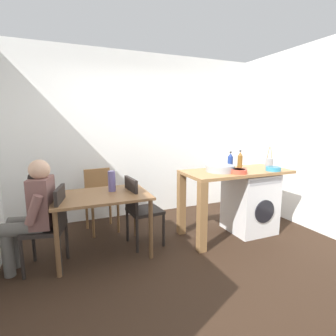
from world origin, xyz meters
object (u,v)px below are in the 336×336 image
object	(u,v)px
utensil_crock	(269,162)
colander	(273,169)
bottle_squat_brown	(240,161)
mixing_bowl	(239,171)
seated_person	(34,210)
dining_table	(101,202)
chair_person_seat	(51,223)
chair_spare_by_wall	(100,196)
vase	(112,181)
chair_opposite	(139,207)
washing_machine	(250,202)
bottle_tall_green	(230,162)

from	to	relation	value
utensil_crock	colander	xyz separation A→B (m)	(-0.18, -0.27, -0.04)
bottle_squat_brown	utensil_crock	distance (m)	0.53
mixing_bowl	bottle_squat_brown	bearing A→B (deg)	49.77
seated_person	mixing_bowl	xyz separation A→B (m)	(2.42, -0.24, 0.28)
dining_table	seated_person	size ratio (longest dim) A/B	0.92
mixing_bowl	colander	size ratio (longest dim) A/B	1.07
seated_person	bottle_squat_brown	xyz separation A→B (m)	(2.63, 0.01, 0.37)
chair_person_seat	chair_spare_by_wall	xyz separation A→B (m)	(0.64, 0.89, 0.00)
dining_table	vase	size ratio (longest dim) A/B	4.36
dining_table	utensil_crock	xyz separation A→B (m)	(2.46, -0.07, 0.35)
dining_table	chair_spare_by_wall	bearing A→B (deg)	83.39
chair_spare_by_wall	mixing_bowl	world-z (taller)	mixing_bowl
utensil_crock	seated_person	bearing A→B (deg)	-179.88
seated_person	colander	xyz separation A→B (m)	(2.98, -0.26, 0.28)
chair_opposite	mixing_bowl	distance (m)	1.36
bottle_squat_brown	vase	bearing A→B (deg)	174.47
dining_table	utensil_crock	world-z (taller)	utensil_crock
washing_machine	bottle_tall_green	bearing A→B (deg)	165.36
bottle_tall_green	bottle_squat_brown	distance (m)	0.15
dining_table	chair_person_seat	size ratio (longest dim) A/B	1.22
washing_machine	mixing_bowl	size ratio (longest dim) A/B	4.03
dining_table	washing_machine	size ratio (longest dim) A/B	1.28
washing_machine	mixing_bowl	bearing A→B (deg)	-152.42
bottle_squat_brown	vase	xyz separation A→B (m)	(-1.78, 0.17, -0.18)
chair_spare_by_wall	bottle_tall_green	xyz separation A→B (m)	(1.69, -0.82, 0.53)
seated_person	chair_spare_by_wall	bearing A→B (deg)	-30.64
bottle_squat_brown	bottle_tall_green	bearing A→B (deg)	169.96
bottle_tall_green	utensil_crock	world-z (taller)	utensil_crock
chair_opposite	utensil_crock	size ratio (longest dim) A/B	3.00
bottle_tall_green	chair_person_seat	bearing A→B (deg)	-178.28
dining_table	chair_opposite	distance (m)	0.50
seated_person	vase	distance (m)	0.90
chair_opposite	utensil_crock	bearing A→B (deg)	81.31
chair_spare_by_wall	bottle_squat_brown	distance (m)	2.09
utensil_crock	vase	size ratio (longest dim) A/B	1.19
mixing_bowl	vase	size ratio (longest dim) A/B	0.85
chair_opposite	mixing_bowl	world-z (taller)	mixing_bowl
chair_opposite	utensil_crock	world-z (taller)	utensil_crock
seated_person	utensil_crock	size ratio (longest dim) A/B	4.01
chair_opposite	bottle_squat_brown	xyz separation A→B (m)	(1.45, -0.12, 0.53)
colander	vase	xyz separation A→B (m)	(-2.13, 0.44, -0.08)
chair_person_seat	chair_spare_by_wall	world-z (taller)	same
chair_spare_by_wall	seated_person	xyz separation A→B (m)	(-0.79, -0.86, 0.16)
washing_machine	colander	world-z (taller)	colander
chair_spare_by_wall	chair_opposite	bearing A→B (deg)	109.87
seated_person	utensil_crock	bearing A→B (deg)	-77.64
chair_spare_by_wall	mixing_bowl	distance (m)	2.01
washing_machine	chair_spare_by_wall	bearing A→B (deg)	155.76
dining_table	washing_machine	bearing A→B (deg)	-3.48
washing_machine	vase	size ratio (longest dim) A/B	3.41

